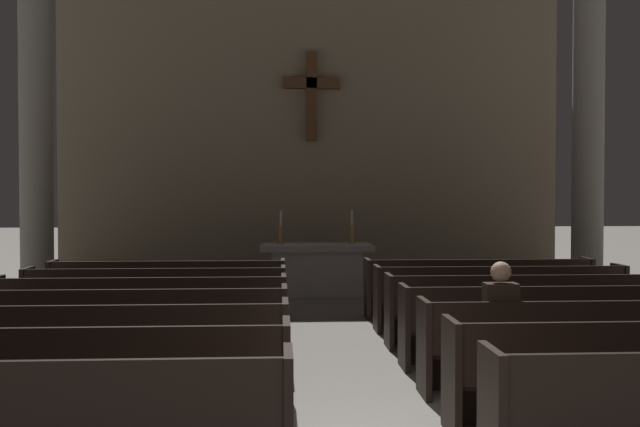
{
  "coord_description": "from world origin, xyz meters",
  "views": [
    {
      "loc": [
        -0.74,
        -4.71,
        1.96
      ],
      "look_at": [
        0.0,
        8.19,
        1.64
      ],
      "focal_mm": 40.5,
      "sensor_mm": 36.0,
      "label": 1
    }
  ],
  "objects_px": {
    "pew_left_row_4": "(122,330)",
    "column_left_second": "(36,118)",
    "pew_left_row_7": "(168,290)",
    "lone_worshipper": "(498,324)",
    "pew_right_row_5": "(526,310)",
    "pew_left_row_2": "(61,382)",
    "candlestick_right": "(352,233)",
    "pew_left_row_5": "(141,313)",
    "pew_right_row_7": "(479,288)",
    "pew_right_row_4": "(560,325)",
    "pew_right_row_6": "(500,298)",
    "candlestick_left": "(281,233)",
    "altar": "(317,268)",
    "pew_left_row_3": "(96,352)",
    "pew_left_row_6": "(156,300)",
    "pew_right_row_3": "(604,346)",
    "column_right_second": "(588,121)"
  },
  "relations": [
    {
      "from": "lone_worshipper",
      "to": "candlestick_right",
      "type": "bearing_deg",
      "value": 95.72
    },
    {
      "from": "lone_worshipper",
      "to": "pew_left_row_2",
      "type": "bearing_deg",
      "value": -163.41
    },
    {
      "from": "pew_left_row_3",
      "to": "pew_left_row_4",
      "type": "xyz_separation_m",
      "value": [
        0.0,
        1.12,
        0.0
      ]
    },
    {
      "from": "column_right_second",
      "to": "candlestick_left",
      "type": "distance_m",
      "value": 6.31
    },
    {
      "from": "pew_left_row_7",
      "to": "pew_right_row_7",
      "type": "distance_m",
      "value": 4.94
    },
    {
      "from": "pew_left_row_5",
      "to": "pew_right_row_7",
      "type": "distance_m",
      "value": 5.42
    },
    {
      "from": "pew_right_row_5",
      "to": "lone_worshipper",
      "type": "bearing_deg",
      "value": -115.54
    },
    {
      "from": "pew_left_row_7",
      "to": "pew_right_row_7",
      "type": "xyz_separation_m",
      "value": [
        4.94,
        0.0,
        0.0
      ]
    },
    {
      "from": "pew_left_row_4",
      "to": "column_left_second",
      "type": "distance_m",
      "value": 6.81
    },
    {
      "from": "pew_left_row_3",
      "to": "pew_right_row_7",
      "type": "bearing_deg",
      "value": 42.2
    },
    {
      "from": "pew_left_row_5",
      "to": "altar",
      "type": "xyz_separation_m",
      "value": [
        2.47,
        4.96,
        0.06
      ]
    },
    {
      "from": "pew_right_row_5",
      "to": "candlestick_left",
      "type": "distance_m",
      "value": 5.93
    },
    {
      "from": "candlestick_left",
      "to": "pew_right_row_4",
      "type": "bearing_deg",
      "value": -62.47
    },
    {
      "from": "pew_left_row_6",
      "to": "candlestick_right",
      "type": "xyz_separation_m",
      "value": [
        3.17,
        3.84,
        0.74
      ]
    },
    {
      "from": "candlestick_left",
      "to": "pew_left_row_5",
      "type": "bearing_deg",
      "value": -109.63
    },
    {
      "from": "pew_left_row_4",
      "to": "pew_left_row_7",
      "type": "xyz_separation_m",
      "value": [
        0.0,
        3.36,
        0.0
      ]
    },
    {
      "from": "pew_left_row_6",
      "to": "pew_right_row_3",
      "type": "height_order",
      "value": "same"
    },
    {
      "from": "pew_right_row_4",
      "to": "pew_right_row_5",
      "type": "bearing_deg",
      "value": 90.0
    },
    {
      "from": "pew_left_row_5",
      "to": "column_left_second",
      "type": "height_order",
      "value": "column_left_second"
    },
    {
      "from": "pew_right_row_5",
      "to": "altar",
      "type": "xyz_separation_m",
      "value": [
        -2.47,
        4.96,
        0.06
      ]
    },
    {
      "from": "pew_left_row_3",
      "to": "pew_left_row_7",
      "type": "bearing_deg",
      "value": 90.0
    },
    {
      "from": "pew_right_row_6",
      "to": "candlestick_left",
      "type": "bearing_deg",
      "value": 129.52
    },
    {
      "from": "pew_right_row_6",
      "to": "lone_worshipper",
      "type": "distance_m",
      "value": 3.49
    },
    {
      "from": "pew_right_row_6",
      "to": "pew_right_row_7",
      "type": "xyz_separation_m",
      "value": [
        0.0,
        1.12,
        0.0
      ]
    },
    {
      "from": "pew_left_row_3",
      "to": "pew_right_row_7",
      "type": "relative_size",
      "value": 1.0
    },
    {
      "from": "pew_right_row_3",
      "to": "pew_right_row_4",
      "type": "height_order",
      "value": "same"
    },
    {
      "from": "pew_right_row_4",
      "to": "pew_right_row_6",
      "type": "relative_size",
      "value": 1.0
    },
    {
      "from": "pew_left_row_3",
      "to": "pew_right_row_3",
      "type": "distance_m",
      "value": 4.94
    },
    {
      "from": "pew_left_row_3",
      "to": "pew_left_row_6",
      "type": "bearing_deg",
      "value": 90.0
    },
    {
      "from": "pew_left_row_4",
      "to": "column_right_second",
      "type": "xyz_separation_m",
      "value": [
        7.66,
        5.52,
        2.91
      ]
    },
    {
      "from": "pew_left_row_2",
      "to": "candlestick_right",
      "type": "relative_size",
      "value": 5.55
    },
    {
      "from": "pew_left_row_7",
      "to": "pew_left_row_6",
      "type": "bearing_deg",
      "value": -90.0
    },
    {
      "from": "column_left_second",
      "to": "lone_worshipper",
      "type": "height_order",
      "value": "column_left_second"
    },
    {
      "from": "altar",
      "to": "pew_left_row_2",
      "type": "bearing_deg",
      "value": -106.53
    },
    {
      "from": "pew_left_row_2",
      "to": "pew_right_row_3",
      "type": "height_order",
      "value": "same"
    },
    {
      "from": "pew_left_row_7",
      "to": "lone_worshipper",
      "type": "relative_size",
      "value": 2.76
    },
    {
      "from": "pew_left_row_5",
      "to": "pew_right_row_6",
      "type": "height_order",
      "value": "same"
    },
    {
      "from": "pew_left_row_3",
      "to": "pew_right_row_3",
      "type": "xyz_separation_m",
      "value": [
        4.94,
        0.0,
        0.0
      ]
    },
    {
      "from": "pew_right_row_5",
      "to": "pew_right_row_6",
      "type": "relative_size",
      "value": 1.0
    },
    {
      "from": "pew_left_row_4",
      "to": "column_left_second",
      "type": "bearing_deg",
      "value": 116.28
    },
    {
      "from": "pew_right_row_6",
      "to": "altar",
      "type": "relative_size",
      "value": 1.66
    },
    {
      "from": "pew_left_row_4",
      "to": "candlestick_right",
      "type": "relative_size",
      "value": 5.55
    },
    {
      "from": "pew_right_row_5",
      "to": "column_right_second",
      "type": "xyz_separation_m",
      "value": [
        2.72,
        4.4,
        2.91
      ]
    },
    {
      "from": "candlestick_right",
      "to": "pew_left_row_6",
      "type": "bearing_deg",
      "value": -129.52
    },
    {
      "from": "pew_right_row_5",
      "to": "pew_left_row_5",
      "type": "bearing_deg",
      "value": 180.0
    },
    {
      "from": "pew_right_row_3",
      "to": "pew_right_row_4",
      "type": "relative_size",
      "value": 1.0
    },
    {
      "from": "pew_left_row_2",
      "to": "pew_right_row_3",
      "type": "relative_size",
      "value": 1.0
    },
    {
      "from": "pew_left_row_2",
      "to": "pew_left_row_6",
      "type": "bearing_deg",
      "value": 90.0
    },
    {
      "from": "lone_worshipper",
      "to": "pew_left_row_4",
      "type": "bearing_deg",
      "value": 164.46
    },
    {
      "from": "pew_left_row_6",
      "to": "column_right_second",
      "type": "xyz_separation_m",
      "value": [
        7.66,
        3.28,
        2.91
      ]
    }
  ]
}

